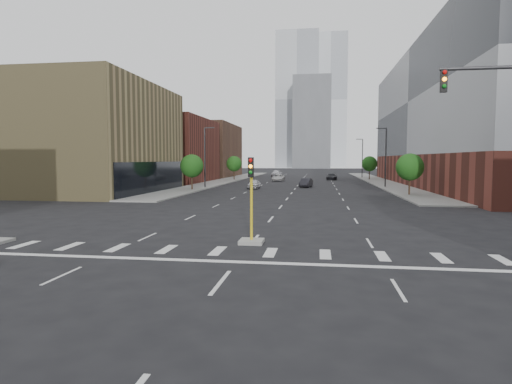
% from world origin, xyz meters
% --- Properties ---
extents(ground, '(400.00, 400.00, 0.00)m').
position_xyz_m(ground, '(0.00, 0.00, 0.00)').
color(ground, black).
rests_on(ground, ground).
extents(sidewalk_left_far, '(5.00, 92.00, 0.15)m').
position_xyz_m(sidewalk_left_far, '(-15.00, 74.00, 0.07)').
color(sidewalk_left_far, gray).
rests_on(sidewalk_left_far, ground).
extents(sidewalk_right_far, '(5.00, 92.00, 0.15)m').
position_xyz_m(sidewalk_right_far, '(15.00, 74.00, 0.07)').
color(sidewalk_right_far, gray).
rests_on(sidewalk_right_far, ground).
extents(building_left_mid, '(20.00, 24.00, 14.00)m').
position_xyz_m(building_left_mid, '(-27.50, 40.00, 7.00)').
color(building_left_mid, '#968554').
rests_on(building_left_mid, ground).
extents(building_left_far_a, '(20.00, 22.00, 12.00)m').
position_xyz_m(building_left_far_a, '(-27.50, 66.00, 6.00)').
color(building_left_far_a, brown).
rests_on(building_left_far_a, ground).
extents(building_left_far_b, '(20.00, 24.00, 13.00)m').
position_xyz_m(building_left_far_b, '(-27.50, 92.00, 6.50)').
color(building_left_far_b, brown).
rests_on(building_left_far_b, ground).
extents(building_right_main, '(24.00, 70.00, 22.00)m').
position_xyz_m(building_right_main, '(29.50, 60.00, 11.00)').
color(building_right_main, brown).
rests_on(building_right_main, ground).
extents(tower_left, '(22.00, 22.00, 70.00)m').
position_xyz_m(tower_left, '(-8.00, 220.00, 35.00)').
color(tower_left, '#B2B7BC').
rests_on(tower_left, ground).
extents(tower_right, '(20.00, 20.00, 80.00)m').
position_xyz_m(tower_right, '(10.00, 260.00, 40.00)').
color(tower_right, '#B2B7BC').
rests_on(tower_right, ground).
extents(tower_mid, '(18.00, 18.00, 44.00)m').
position_xyz_m(tower_mid, '(0.00, 200.00, 22.00)').
color(tower_mid, slate).
rests_on(tower_mid, ground).
extents(median_traffic_signal, '(1.20, 1.20, 4.40)m').
position_xyz_m(median_traffic_signal, '(0.00, 8.97, 0.97)').
color(median_traffic_signal, '#999993').
rests_on(median_traffic_signal, ground).
extents(streetlight_right_a, '(1.60, 0.22, 9.07)m').
position_xyz_m(streetlight_right_a, '(13.41, 55.00, 5.01)').
color(streetlight_right_a, '#2D2D30').
rests_on(streetlight_right_a, ground).
extents(streetlight_right_b, '(1.60, 0.22, 9.07)m').
position_xyz_m(streetlight_right_b, '(13.41, 90.00, 5.01)').
color(streetlight_right_b, '#2D2D30').
rests_on(streetlight_right_b, ground).
extents(streetlight_left, '(1.60, 0.22, 9.07)m').
position_xyz_m(streetlight_left, '(-13.41, 50.00, 5.01)').
color(streetlight_left, '#2D2D30').
rests_on(streetlight_left, ground).
extents(tree_left_near, '(3.20, 3.20, 4.85)m').
position_xyz_m(tree_left_near, '(-14.00, 45.00, 3.39)').
color(tree_left_near, '#382619').
rests_on(tree_left_near, ground).
extents(tree_left_far, '(3.20, 3.20, 4.85)m').
position_xyz_m(tree_left_far, '(-14.00, 75.00, 3.39)').
color(tree_left_far, '#382619').
rests_on(tree_left_far, ground).
extents(tree_right_near, '(3.20, 3.20, 4.85)m').
position_xyz_m(tree_right_near, '(14.00, 40.00, 3.39)').
color(tree_right_near, '#382619').
rests_on(tree_right_near, ground).
extents(tree_right_far, '(3.20, 3.20, 4.85)m').
position_xyz_m(tree_right_far, '(14.00, 80.00, 3.39)').
color(tree_right_far, '#382619').
rests_on(tree_right_far, ground).
extents(car_near_left, '(1.67, 4.01, 1.36)m').
position_xyz_m(car_near_left, '(-6.01, 49.73, 0.68)').
color(car_near_left, silver).
rests_on(car_near_left, ground).
extents(car_mid_right, '(2.10, 4.34, 1.37)m').
position_xyz_m(car_mid_right, '(1.50, 54.12, 0.69)').
color(car_mid_right, '#222228').
rests_on(car_mid_right, ground).
extents(car_far_left, '(2.28, 4.92, 1.36)m').
position_xyz_m(car_far_left, '(-4.55, 72.69, 0.68)').
color(car_far_left, silver).
rests_on(car_far_left, ground).
extents(car_deep_right, '(2.48, 5.00, 1.40)m').
position_xyz_m(car_deep_right, '(6.18, 78.71, 0.70)').
color(car_deep_right, black).
rests_on(car_deep_right, ground).
extents(car_distant, '(2.64, 5.17, 1.69)m').
position_xyz_m(car_distant, '(-7.03, 94.95, 0.84)').
color(car_distant, silver).
rests_on(car_distant, ground).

